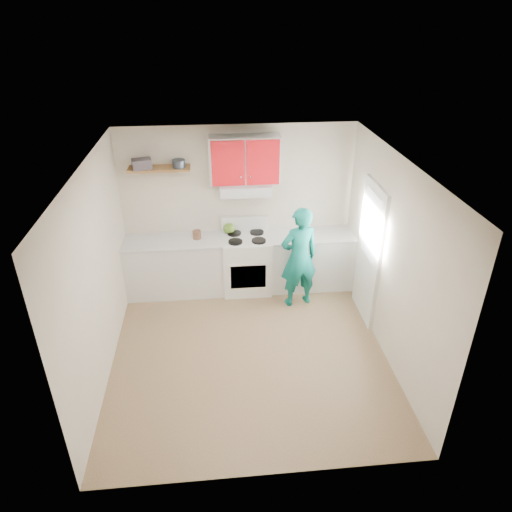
{
  "coord_description": "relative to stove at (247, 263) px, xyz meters",
  "views": [
    {
      "loc": [
        -0.39,
        -4.88,
        4.13
      ],
      "look_at": [
        0.15,
        0.55,
        1.15
      ],
      "focal_mm": 32.48,
      "sensor_mm": 36.0,
      "label": 1
    }
  ],
  "objects": [
    {
      "name": "back_wall",
      "position": [
        -0.1,
        0.32,
        0.84
      ],
      "size": [
        3.6,
        0.04,
        2.6
      ],
      "primitive_type": "cube",
      "color": "beige",
      "rests_on": "floor"
    },
    {
      "name": "counter_right",
      "position": [
        1.04,
        0.02,
        -0.01
      ],
      "size": [
        1.32,
        0.6,
        0.9
      ],
      "primitive_type": "cube",
      "color": "silver",
      "rests_on": "floor"
    },
    {
      "name": "kettle",
      "position": [
        -0.26,
        0.2,
        0.54
      ],
      "size": [
        0.26,
        0.26,
        0.17
      ],
      "primitive_type": "ellipsoid",
      "rotation": [
        0.0,
        0.0,
        0.42
      ],
      "color": "#4B7220",
      "rests_on": "stove"
    },
    {
      "name": "door_glass",
      "position": [
        1.65,
        -0.88,
        0.99
      ],
      "size": [
        0.01,
        0.55,
        0.95
      ],
      "primitive_type": "cube",
      "color": "white",
      "rests_on": "door"
    },
    {
      "name": "person",
      "position": [
        0.75,
        -0.51,
        0.34
      ],
      "size": [
        0.66,
        0.51,
        1.61
      ],
      "primitive_type": "imported",
      "rotation": [
        0.0,
        0.0,
        3.37
      ],
      "color": "#0C6C62",
      "rests_on": "floor"
    },
    {
      "name": "crock",
      "position": [
        -0.76,
        0.04,
        0.52
      ],
      "size": [
        0.15,
        0.15,
        0.15
      ],
      "primitive_type": "cylinder",
      "rotation": [
        0.0,
        0.0,
        -0.23
      ],
      "color": "brown",
      "rests_on": "counter_left"
    },
    {
      "name": "floor",
      "position": [
        -0.1,
        -1.57,
        -0.46
      ],
      "size": [
        3.8,
        3.8,
        0.0
      ],
      "primitive_type": "plane",
      "color": "brown",
      "rests_on": "ground"
    },
    {
      "name": "counter_left",
      "position": [
        -1.14,
        0.02,
        -0.01
      ],
      "size": [
        1.52,
        0.6,
        0.9
      ],
      "primitive_type": "cube",
      "color": "silver",
      "rests_on": "floor"
    },
    {
      "name": "shelf",
      "position": [
        -1.25,
        0.18,
        1.56
      ],
      "size": [
        0.9,
        0.3,
        0.04
      ],
      "primitive_type": "cube",
      "color": "brown",
      "rests_on": "back_wall"
    },
    {
      "name": "books",
      "position": [
        -1.48,
        0.14,
        1.65
      ],
      "size": [
        0.31,
        0.25,
        0.14
      ],
      "primitive_type": "cube",
      "rotation": [
        0.0,
        0.0,
        0.24
      ],
      "color": "#433C44",
      "rests_on": "shelf"
    },
    {
      "name": "upper_cabinets",
      "position": [
        0.0,
        0.16,
        1.66
      ],
      "size": [
        1.02,
        0.33,
        0.7
      ],
      "primitive_type": "cube",
      "color": "#AE0F16",
      "rests_on": "back_wall"
    },
    {
      "name": "silicone_mat",
      "position": [
        1.42,
        -0.06,
        0.44
      ],
      "size": [
        0.34,
        0.29,
        0.01
      ],
      "primitive_type": "cube",
      "rotation": [
        0.0,
        0.0,
        0.05
      ],
      "color": "red",
      "rests_on": "counter_right"
    },
    {
      "name": "range_hood",
      "position": [
        0.0,
        0.1,
        1.24
      ],
      "size": [
        0.76,
        0.44,
        0.15
      ],
      "primitive_type": "cube",
      "color": "silver",
      "rests_on": "back_wall"
    },
    {
      "name": "stove",
      "position": [
        0.0,
        0.0,
        0.0
      ],
      "size": [
        0.76,
        0.65,
        0.92
      ],
      "primitive_type": "cube",
      "color": "white",
      "rests_on": "floor"
    },
    {
      "name": "right_wall",
      "position": [
        1.7,
        -1.57,
        0.84
      ],
      "size": [
        0.04,
        3.8,
        2.6
      ],
      "primitive_type": "cube",
      "color": "beige",
      "rests_on": "floor"
    },
    {
      "name": "door",
      "position": [
        1.68,
        -0.88,
        0.56
      ],
      "size": [
        0.05,
        0.85,
        2.05
      ],
      "primitive_type": "cube",
      "color": "white",
      "rests_on": "floor"
    },
    {
      "name": "left_wall",
      "position": [
        -1.9,
        -1.57,
        0.84
      ],
      "size": [
        0.04,
        3.8,
        2.6
      ],
      "primitive_type": "cube",
      "color": "beige",
      "rests_on": "floor"
    },
    {
      "name": "tin",
      "position": [
        -0.96,
        0.15,
        1.63
      ],
      "size": [
        0.23,
        0.23,
        0.11
      ],
      "primitive_type": "cylinder",
      "rotation": [
        0.0,
        0.0,
        -0.26
      ],
      "color": "#333D4C",
      "rests_on": "shelf"
    },
    {
      "name": "cutting_board",
      "position": [
        0.63,
        0.04,
        0.45
      ],
      "size": [
        0.32,
        0.25,
        0.02
      ],
      "primitive_type": "cube",
      "rotation": [
        0.0,
        0.0,
        0.13
      ],
      "color": "olive",
      "rests_on": "counter_right"
    },
    {
      "name": "ceiling",
      "position": [
        -0.1,
        -1.57,
        2.14
      ],
      "size": [
        3.6,
        3.8,
        0.04
      ],
      "primitive_type": "cube",
      "color": "white",
      "rests_on": "floor"
    },
    {
      "name": "front_wall",
      "position": [
        -0.1,
        -3.47,
        0.84
      ],
      "size": [
        3.6,
        0.04,
        2.6
      ],
      "primitive_type": "cube",
      "color": "beige",
      "rests_on": "floor"
    }
  ]
}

